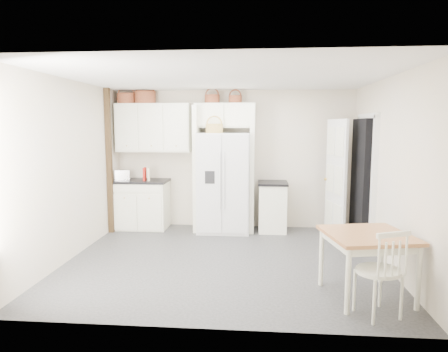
{
  "coord_description": "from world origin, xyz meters",
  "views": [
    {
      "loc": [
        0.47,
        -5.59,
        1.93
      ],
      "look_at": [
        -0.05,
        0.4,
        1.18
      ],
      "focal_mm": 32.0,
      "sensor_mm": 36.0,
      "label": 1
    }
  ],
  "objects": [
    {
      "name": "floor",
      "position": [
        0.0,
        0.0,
        0.0
      ],
      "size": [
        4.5,
        4.5,
        0.0
      ],
      "primitive_type": "plane",
      "color": "#2C2C2E",
      "rests_on": "ground"
    },
    {
      "name": "ceiling",
      "position": [
        0.0,
        0.0,
        2.6
      ],
      "size": [
        4.5,
        4.5,
        0.0
      ],
      "primitive_type": "plane",
      "color": "white",
      "rests_on": "wall_back"
    },
    {
      "name": "wall_back",
      "position": [
        0.0,
        2.0,
        1.3
      ],
      "size": [
        4.5,
        0.0,
        4.5
      ],
      "primitive_type": "plane",
      "rotation": [
        1.57,
        0.0,
        0.0
      ],
      "color": "beige",
      "rests_on": "floor"
    },
    {
      "name": "wall_left",
      "position": [
        -2.25,
        0.0,
        1.3
      ],
      "size": [
        0.0,
        4.0,
        4.0
      ],
      "primitive_type": "plane",
      "rotation": [
        1.57,
        0.0,
        1.57
      ],
      "color": "beige",
      "rests_on": "floor"
    },
    {
      "name": "wall_right",
      "position": [
        2.25,
        0.0,
        1.3
      ],
      "size": [
        0.0,
        4.0,
        4.0
      ],
      "primitive_type": "plane",
      "rotation": [
        1.57,
        0.0,
        -1.57
      ],
      "color": "beige",
      "rests_on": "floor"
    },
    {
      "name": "refrigerator",
      "position": [
        -0.15,
        1.62,
        0.9
      ],
      "size": [
        0.94,
        0.75,
        1.81
      ],
      "primitive_type": "cube",
      "color": "silver",
      "rests_on": "floor"
    },
    {
      "name": "base_cab_left",
      "position": [
        -1.72,
        1.7,
        0.44
      ],
      "size": [
        0.96,
        0.6,
        0.88
      ],
      "primitive_type": "cube",
      "color": "white",
      "rests_on": "floor"
    },
    {
      "name": "base_cab_right",
      "position": [
        0.74,
        1.7,
        0.44
      ],
      "size": [
        0.5,
        0.6,
        0.88
      ],
      "primitive_type": "cube",
      "color": "white",
      "rests_on": "floor"
    },
    {
      "name": "dining_table",
      "position": [
        1.7,
        -1.12,
        0.37
      ],
      "size": [
        1.05,
        1.05,
        0.74
      ],
      "primitive_type": "cube",
      "rotation": [
        0.0,
        0.0,
        0.2
      ],
      "color": "#A85E2E",
      "rests_on": "floor"
    },
    {
      "name": "windsor_chair",
      "position": [
        1.7,
        -1.57,
        0.47
      ],
      "size": [
        0.59,
        0.56,
        0.95
      ],
      "primitive_type": "cube",
      "rotation": [
        0.0,
        0.0,
        0.39
      ],
      "color": "white",
      "rests_on": "floor"
    },
    {
      "name": "counter_left",
      "position": [
        -1.72,
        1.7,
        0.9
      ],
      "size": [
        1.0,
        0.64,
        0.04
      ],
      "primitive_type": "cube",
      "color": "black",
      "rests_on": "base_cab_left"
    },
    {
      "name": "counter_right",
      "position": [
        0.74,
        1.7,
        0.9
      ],
      "size": [
        0.54,
        0.64,
        0.04
      ],
      "primitive_type": "cube",
      "color": "black",
      "rests_on": "base_cab_right"
    },
    {
      "name": "toaster",
      "position": [
        -2.07,
        1.64,
        1.02
      ],
      "size": [
        0.31,
        0.22,
        0.19
      ],
      "primitive_type": "cube",
      "rotation": [
        0.0,
        0.0,
        0.26
      ],
      "color": "silver",
      "rests_on": "counter_left"
    },
    {
      "name": "cookbook_red",
      "position": [
        -1.63,
        1.62,
        1.05
      ],
      "size": [
        0.05,
        0.16,
        0.24
      ],
      "primitive_type": "cube",
      "rotation": [
        0.0,
        0.0,
        0.07
      ],
      "color": "red",
      "rests_on": "counter_left"
    },
    {
      "name": "cookbook_cream",
      "position": [
        -1.55,
        1.62,
        1.04
      ],
      "size": [
        0.06,
        0.16,
        0.24
      ],
      "primitive_type": "cube",
      "rotation": [
        0.0,
        0.0,
        0.19
      ],
      "color": "beige",
      "rests_on": "counter_left"
    },
    {
      "name": "basket_upper_a",
      "position": [
        -2.01,
        1.83,
        2.45
      ],
      "size": [
        0.34,
        0.34,
        0.19
      ],
      "primitive_type": "cylinder",
      "color": "maroon",
      "rests_on": "upper_cabinet"
    },
    {
      "name": "basket_upper_b",
      "position": [
        -1.65,
        1.83,
        2.46
      ],
      "size": [
        0.39,
        0.39,
        0.23
      ],
      "primitive_type": "cylinder",
      "color": "maroon",
      "rests_on": "upper_cabinet"
    },
    {
      "name": "basket_bridge_a",
      "position": [
        -0.39,
        1.83,
        2.43
      ],
      "size": [
        0.28,
        0.28,
        0.15
      ],
      "primitive_type": "cylinder",
      "color": "maroon",
      "rests_on": "bridge_cabinet"
    },
    {
      "name": "basket_bridge_b",
      "position": [
        0.04,
        1.83,
        2.42
      ],
      "size": [
        0.24,
        0.24,
        0.14
      ],
      "primitive_type": "cylinder",
      "color": "maroon",
      "rests_on": "bridge_cabinet"
    },
    {
      "name": "basket_fridge_a",
      "position": [
        -0.32,
        1.52,
        1.89
      ],
      "size": [
        0.31,
        0.31,
        0.16
      ],
      "primitive_type": "cylinder",
      "color": "olive",
      "rests_on": "refrigerator"
    },
    {
      "name": "upper_cabinet",
      "position": [
        -1.5,
        1.83,
        1.9
      ],
      "size": [
        1.4,
        0.34,
        0.9
      ],
      "primitive_type": "cube",
      "color": "white",
      "rests_on": "wall_back"
    },
    {
      "name": "bridge_cabinet",
      "position": [
        -0.15,
        1.83,
        2.12
      ],
      "size": [
        1.12,
        0.34,
        0.45
      ],
      "primitive_type": "cube",
      "color": "white",
      "rests_on": "wall_back"
    },
    {
      "name": "fridge_panel_left",
      "position": [
        -0.66,
        1.7,
        1.15
      ],
      "size": [
        0.08,
        0.6,
        2.3
      ],
      "primitive_type": "cube",
      "color": "white",
      "rests_on": "floor"
    },
    {
      "name": "fridge_panel_right",
      "position": [
        0.36,
        1.7,
        1.15
      ],
      "size": [
        0.08,
        0.6,
        2.3
      ],
      "primitive_type": "cube",
      "color": "white",
      "rests_on": "floor"
    },
    {
      "name": "trim_post",
      "position": [
        -2.2,
        1.35,
        1.3
      ],
      "size": [
        0.09,
        0.09,
        2.6
      ],
      "primitive_type": "cube",
      "color": "black",
      "rests_on": "floor"
    },
    {
      "name": "doorway_void",
      "position": [
        2.16,
        1.0,
        1.02
      ],
      "size": [
        0.18,
        0.85,
        2.05
      ],
      "primitive_type": "cube",
      "color": "black",
      "rests_on": "floor"
    },
    {
      "name": "door_slab",
      "position": [
        1.8,
        1.33,
        1.02
      ],
      "size": [
        0.21,
        0.79,
        2.05
      ],
      "primitive_type": "cube",
      "rotation": [
        0.0,
        0.0,
        -1.36
      ],
      "color": "white",
      "rests_on": "floor"
    }
  ]
}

